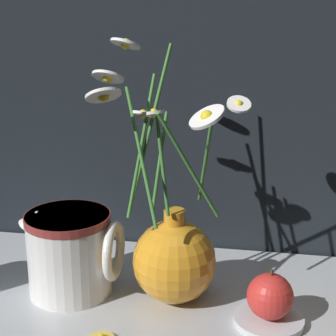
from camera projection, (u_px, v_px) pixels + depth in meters
name	position (u px, v px, depth m)	size (l,w,h in m)	color
ground_plane	(165.00, 301.00, 0.86)	(6.00, 6.00, 0.00)	black
shelf	(165.00, 298.00, 0.86)	(0.82, 0.36, 0.01)	#B2B7BC
vase_with_flowers	(173.00, 254.00, 0.82)	(0.23, 0.18, 0.38)	orange
ceramic_pitcher	(71.00, 250.00, 0.85)	(0.15, 0.13, 0.14)	white
saucer_plate	(269.00, 320.00, 0.78)	(0.10, 0.10, 0.01)	silver
orange_fruit	(270.00, 296.00, 0.77)	(0.06, 0.06, 0.07)	red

